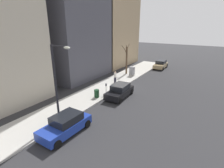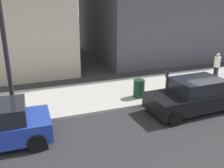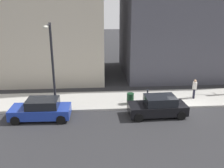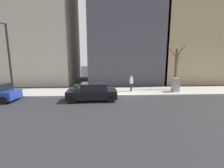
# 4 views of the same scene
# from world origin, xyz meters

# --- Properties ---
(ground_plane) EXTENTS (120.00, 120.00, 0.00)m
(ground_plane) POSITION_xyz_m (0.00, 0.00, 0.00)
(ground_plane) COLOR #2B2B2D
(sidewalk) EXTENTS (4.00, 36.00, 0.15)m
(sidewalk) POSITION_xyz_m (2.00, 0.00, 0.07)
(sidewalk) COLOR #B2AFA8
(sidewalk) RESTS_ON ground
(parked_car_black) EXTENTS (2.04, 4.26, 1.52)m
(parked_car_black) POSITION_xyz_m (-1.14, 2.62, 0.74)
(parked_car_black) COLOR black
(parked_car_black) RESTS_ON ground
(parking_meter) EXTENTS (0.14, 0.10, 1.35)m
(parking_meter) POSITION_xyz_m (0.45, 3.08, 0.98)
(parking_meter) COLOR slate
(parking_meter) RESTS_ON sidewalk
(streetlamp) EXTENTS (1.97, 0.32, 6.50)m
(streetlamp) POSITION_xyz_m (0.28, 10.28, 4.02)
(streetlamp) COLOR black
(streetlamp) RESTS_ON sidewalk
(trash_bin) EXTENTS (0.56, 0.56, 0.90)m
(trash_bin) POSITION_xyz_m (0.90, 4.37, 0.60)
(trash_bin) COLOR #14381E
(trash_bin) RESTS_ON sidewalk
(pedestrian_near_meter) EXTENTS (0.39, 0.36, 1.66)m
(pedestrian_near_meter) POSITION_xyz_m (1.76, -1.26, 1.09)
(pedestrian_near_meter) COLOR #1E1E2D
(pedestrian_near_meter) RESTS_ON sidewalk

